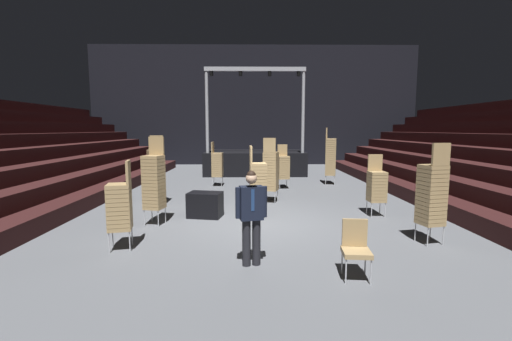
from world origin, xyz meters
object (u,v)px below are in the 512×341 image
(chair_stack_front_right, at_px, (120,205))
(chair_stack_mid_centre, at_px, (331,156))
(man_with_tie, at_px, (251,213))
(equipment_road_case, at_px, (205,205))
(chair_stack_mid_right, at_px, (377,185))
(chair_stack_front_left, at_px, (217,164))
(chair_stack_rear_left, at_px, (283,167))
(chair_stack_rear_right, at_px, (258,182))
(chair_stack_aisle_right, at_px, (432,194))
(chair_stack_rear_centre, at_px, (271,170))
(chair_stack_aisle_left, at_px, (156,170))
(loose_chair_near_man, at_px, (356,246))
(stage_riser, at_px, (255,161))
(chair_stack_mid_left, at_px, (154,181))

(chair_stack_front_right, bearing_deg, chair_stack_mid_centre, -49.04)
(man_with_tie, xyz_separation_m, equipment_road_case, (-1.28, 3.41, -0.61))
(man_with_tie, distance_m, chair_stack_mid_right, 4.94)
(chair_stack_front_left, distance_m, chair_stack_front_right, 7.85)
(chair_stack_mid_right, relative_size, chair_stack_rear_left, 0.95)
(chair_stack_rear_right, relative_size, chair_stack_aisle_right, 0.92)
(chair_stack_rear_centre, bearing_deg, chair_stack_rear_right, -86.15)
(man_with_tie, bearing_deg, chair_stack_front_right, -30.94)
(chair_stack_rear_centre, bearing_deg, chair_stack_aisle_right, -35.46)
(man_with_tie, xyz_separation_m, chair_stack_rear_centre, (0.64, 5.29, 0.11))
(chair_stack_mid_centre, bearing_deg, chair_stack_rear_right, -15.47)
(chair_stack_mid_right, xyz_separation_m, chair_stack_aisle_left, (-6.56, 1.62, 0.25))
(man_with_tie, xyz_separation_m, chair_stack_front_right, (-2.63, 0.87, -0.06))
(equipment_road_case, bearing_deg, chair_stack_front_right, -118.09)
(chair_stack_rear_centre, bearing_deg, loose_chair_near_man, -62.41)
(man_with_tie, bearing_deg, chair_stack_mid_right, -147.40)
(chair_stack_mid_centre, relative_size, chair_stack_rear_left, 1.38)
(stage_riser, distance_m, man_with_tie, 12.95)
(chair_stack_mid_centre, xyz_separation_m, loose_chair_near_man, (-1.77, -9.56, -0.70))
(chair_stack_front_left, relative_size, chair_stack_rear_left, 1.05)
(man_with_tie, relative_size, chair_stack_mid_centre, 0.69)
(stage_riser, distance_m, chair_stack_aisle_left, 8.49)
(stage_riser, bearing_deg, chair_stack_mid_centre, -50.08)
(chair_stack_front_right, height_order, chair_stack_aisle_left, chair_stack_aisle_left)
(chair_stack_front_left, relative_size, chair_stack_mid_left, 0.85)
(chair_stack_rear_right, distance_m, chair_stack_aisle_right, 4.23)
(man_with_tie, height_order, chair_stack_rear_centre, chair_stack_rear_centre)
(chair_stack_rear_left, height_order, loose_chair_near_man, chair_stack_rear_left)
(loose_chair_near_man, bearing_deg, chair_stack_mid_left, -32.19)
(chair_stack_front_right, distance_m, chair_stack_aisle_right, 6.42)
(stage_riser, height_order, chair_stack_mid_centre, stage_riser)
(man_with_tie, distance_m, chair_stack_mid_left, 3.67)
(chair_stack_mid_left, relative_size, chair_stack_aisle_right, 1.04)
(chair_stack_mid_right, bearing_deg, equipment_road_case, 0.02)
(stage_riser, bearing_deg, man_with_tie, -90.85)
(chair_stack_rear_left, bearing_deg, chair_stack_mid_right, 107.31)
(chair_stack_rear_centre, distance_m, equipment_road_case, 2.78)
(chair_stack_front_right, xyz_separation_m, chair_stack_rear_left, (3.93, 7.11, 0.00))
(chair_stack_mid_right, distance_m, chair_stack_aisle_left, 6.76)
(chair_stack_mid_left, bearing_deg, man_with_tie, 145.11)
(loose_chair_near_man, bearing_deg, chair_stack_aisle_right, -135.57)
(chair_stack_rear_right, relative_size, chair_stack_rear_centre, 0.92)
(stage_riser, bearing_deg, equipment_road_case, -98.74)
(chair_stack_mid_centre, height_order, chair_stack_aisle_left, chair_stack_mid_centre)
(chair_stack_mid_left, relative_size, equipment_road_case, 2.47)
(chair_stack_mid_centre, relative_size, chair_stack_aisle_left, 1.11)
(chair_stack_front_left, relative_size, loose_chair_near_man, 1.99)
(chair_stack_front_left, distance_m, chair_stack_mid_centre, 4.94)
(chair_stack_aisle_left, distance_m, chair_stack_aisle_right, 7.92)
(chair_stack_rear_left, bearing_deg, loose_chair_near_man, 83.95)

